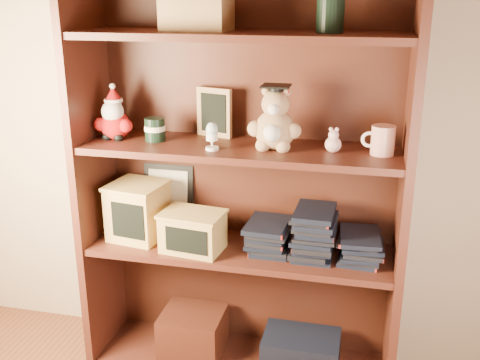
# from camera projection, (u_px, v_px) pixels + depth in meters

# --- Properties ---
(room_envelope) EXTENTS (3.04, 3.04, 2.51)m
(room_envelope) POSITION_uv_depth(u_px,v_px,m) (125.00, 52.00, 0.63)
(room_envelope) COLOR brown
(room_envelope) RESTS_ON ground
(bookcase) EXTENTS (1.20, 0.35, 1.60)m
(bookcase) POSITION_uv_depth(u_px,v_px,m) (242.00, 186.00, 2.12)
(bookcase) COLOR #471E14
(bookcase) RESTS_ON ground
(shelf_lower) EXTENTS (1.14, 0.33, 0.02)m
(shelf_lower) POSITION_uv_depth(u_px,v_px,m) (240.00, 250.00, 2.15)
(shelf_lower) COLOR #471E14
(shelf_lower) RESTS_ON ground
(shelf_upper) EXTENTS (1.14, 0.33, 0.02)m
(shelf_upper) POSITION_uv_depth(u_px,v_px,m) (240.00, 149.00, 2.03)
(shelf_upper) COLOR #471E14
(shelf_upper) RESTS_ON ground
(santa_plush) EXTENTS (0.15, 0.11, 0.22)m
(santa_plush) POSITION_uv_depth(u_px,v_px,m) (114.00, 118.00, 2.10)
(santa_plush) COLOR #A50F0F
(santa_plush) RESTS_ON shelf_upper
(teachers_tin) EXTENTS (0.08, 0.08, 0.09)m
(teachers_tin) POSITION_uv_depth(u_px,v_px,m) (155.00, 129.00, 2.08)
(teachers_tin) COLOR black
(teachers_tin) RESTS_ON shelf_upper
(chalkboard_plaque) EXTENTS (0.14, 0.10, 0.19)m
(chalkboard_plaque) POSITION_uv_depth(u_px,v_px,m) (214.00, 113.00, 2.13)
(chalkboard_plaque) COLOR #9E7547
(chalkboard_plaque) RESTS_ON shelf_upper
(egg_cup) EXTENTS (0.05, 0.05, 0.10)m
(egg_cup) POSITION_uv_depth(u_px,v_px,m) (212.00, 135.00, 1.95)
(egg_cup) COLOR white
(egg_cup) RESTS_ON shelf_upper
(grad_teddy_bear) EXTENTS (0.19, 0.16, 0.23)m
(grad_teddy_bear) POSITION_uv_depth(u_px,v_px,m) (275.00, 124.00, 1.96)
(grad_teddy_bear) COLOR tan
(grad_teddy_bear) RESTS_ON shelf_upper
(pink_figurine) EXTENTS (0.06, 0.06, 0.09)m
(pink_figurine) POSITION_uv_depth(u_px,v_px,m) (333.00, 142.00, 1.94)
(pink_figurine) COLOR #D6A6A6
(pink_figurine) RESTS_ON shelf_upper
(teacher_mug) EXTENTS (0.11, 0.08, 0.10)m
(teacher_mug) POSITION_uv_depth(u_px,v_px,m) (382.00, 140.00, 1.90)
(teacher_mug) COLOR silver
(teacher_mug) RESTS_ON shelf_upper
(certificate_frame) EXTENTS (0.21, 0.05, 0.26)m
(certificate_frame) POSITION_uv_depth(u_px,v_px,m) (169.00, 196.00, 2.31)
(certificate_frame) COLOR black
(certificate_frame) RESTS_ON shelf_lower
(treats_box) EXTENTS (0.23, 0.23, 0.22)m
(treats_box) POSITION_uv_depth(u_px,v_px,m) (138.00, 210.00, 2.20)
(treats_box) COLOR tan
(treats_box) RESTS_ON shelf_lower
(pencils_box) EXTENTS (0.25, 0.19, 0.15)m
(pencils_box) POSITION_uv_depth(u_px,v_px,m) (193.00, 231.00, 2.10)
(pencils_box) COLOR tan
(pencils_box) RESTS_ON shelf_lower
(book_stack_left) EXTENTS (0.14, 0.20, 0.11)m
(book_stack_left) POSITION_uv_depth(u_px,v_px,m) (270.00, 236.00, 2.11)
(book_stack_left) COLOR black
(book_stack_left) RESTS_ON shelf_lower
(book_stack_mid) EXTENTS (0.14, 0.20, 0.18)m
(book_stack_mid) POSITION_uv_depth(u_px,v_px,m) (313.00, 232.00, 2.06)
(book_stack_mid) COLOR black
(book_stack_mid) RESTS_ON shelf_lower
(book_stack_right) EXTENTS (0.14, 0.20, 0.11)m
(book_stack_right) POSITION_uv_depth(u_px,v_px,m) (362.00, 245.00, 2.03)
(book_stack_right) COLOR black
(book_stack_right) RESTS_ON shelf_lower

